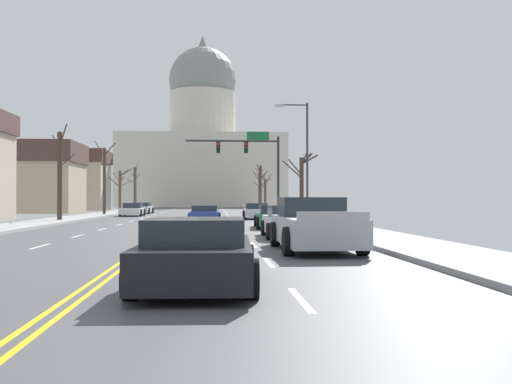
% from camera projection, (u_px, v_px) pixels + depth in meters
% --- Properties ---
extents(ground, '(20.00, 180.00, 0.20)m').
position_uv_depth(ground, '(176.00, 226.00, 32.62)').
color(ground, '#4C4C51').
extents(signal_gantry, '(7.91, 0.41, 7.08)m').
position_uv_depth(signal_gantry, '(253.00, 156.00, 48.21)').
color(signal_gantry, '#28282D').
rests_on(signal_gantry, ground).
extents(street_lamp_right, '(2.16, 0.24, 7.64)m').
position_uv_depth(street_lamp_right, '(303.00, 151.00, 36.99)').
color(street_lamp_right, '#333338').
rests_on(street_lamp_right, ground).
extents(capitol_building, '(30.95, 18.67, 33.21)m').
position_uv_depth(capitol_building, '(203.00, 147.00, 110.36)').
color(capitol_building, beige).
rests_on(capitol_building, ground).
extents(sedan_near_00, '(2.17, 4.42, 1.22)m').
position_uv_depth(sedan_near_00, '(256.00, 212.00, 43.98)').
color(sedan_near_00, silver).
rests_on(sedan_near_00, ground).
extents(sedan_near_01, '(2.09, 4.36, 1.12)m').
position_uv_depth(sedan_near_01, '(205.00, 214.00, 37.16)').
color(sedan_near_01, navy).
rests_on(sedan_near_01, ground).
extents(sedan_near_02, '(2.20, 4.58, 1.23)m').
position_uv_depth(sedan_near_02, '(275.00, 217.00, 30.44)').
color(sedan_near_02, '#1E7247').
rests_on(sedan_near_02, ground).
extents(sedan_near_03, '(2.10, 4.34, 1.30)m').
position_uv_depth(sedan_near_03, '(289.00, 222.00, 23.05)').
color(sedan_near_03, silver).
rests_on(sedan_near_03, ground).
extents(pickup_truck_near_04, '(2.37, 5.26, 1.60)m').
position_uv_depth(pickup_truck_near_04, '(314.00, 226.00, 17.34)').
color(pickup_truck_near_04, '#ADB2B7').
rests_on(pickup_truck_near_04, ground).
extents(sedan_near_05, '(2.21, 4.35, 1.22)m').
position_uv_depth(sedan_near_05, '(197.00, 254.00, 10.09)').
color(sedan_near_05, black).
rests_on(sedan_near_05, ground).
extents(sedan_oncoming_00, '(2.04, 4.55, 1.19)m').
position_uv_depth(sedan_oncoming_00, '(133.00, 210.00, 51.49)').
color(sedan_oncoming_00, silver).
rests_on(sedan_oncoming_00, ground).
extents(sedan_oncoming_01, '(2.13, 4.51, 1.17)m').
position_uv_depth(sedan_oncoming_01, '(142.00, 208.00, 59.89)').
color(sedan_oncoming_01, silver).
rests_on(sedan_oncoming_01, ground).
extents(flank_building_00, '(12.04, 8.75, 7.71)m').
position_uv_depth(flank_building_00, '(24.00, 177.00, 62.71)').
color(flank_building_00, tan).
rests_on(flank_building_00, ground).
extents(flank_building_02, '(10.71, 7.80, 7.97)m').
position_uv_depth(flank_building_02, '(67.00, 180.00, 75.79)').
color(flank_building_02, '#B2A38E').
rests_on(flank_building_02, ground).
extents(bare_tree_00, '(2.15, 1.95, 5.52)m').
position_uv_depth(bare_tree_00, '(261.00, 186.00, 69.74)').
color(bare_tree_00, '#423328').
rests_on(bare_tree_00, ground).
extents(bare_tree_01, '(2.07, 1.91, 6.74)m').
position_uv_depth(bare_tree_01, '(104.00, 178.00, 52.44)').
color(bare_tree_01, '#423328').
rests_on(bare_tree_01, ground).
extents(bare_tree_02, '(1.89, 1.71, 5.24)m').
position_uv_depth(bare_tree_02, '(260.00, 190.00, 82.42)').
color(bare_tree_02, brown).
rests_on(bare_tree_02, ground).
extents(bare_tree_03, '(1.80, 2.29, 6.10)m').
position_uv_depth(bare_tree_03, '(135.00, 187.00, 76.66)').
color(bare_tree_03, brown).
rests_on(bare_tree_03, ground).
extents(bare_tree_04, '(1.74, 2.07, 4.79)m').
position_uv_depth(bare_tree_04, '(265.00, 193.00, 76.14)').
color(bare_tree_04, '#4C3D2D').
rests_on(bare_tree_04, ground).
extents(bare_tree_05, '(2.39, 1.62, 4.83)m').
position_uv_depth(bare_tree_05, '(120.00, 189.00, 63.91)').
color(bare_tree_05, brown).
rests_on(bare_tree_05, ground).
extents(bare_tree_06, '(2.28, 1.75, 4.71)m').
position_uv_depth(bare_tree_06, '(302.00, 184.00, 38.22)').
color(bare_tree_06, '#423328').
rests_on(bare_tree_06, ground).
extents(bare_tree_07, '(1.89, 2.05, 6.44)m').
position_uv_depth(bare_tree_07, '(60.00, 174.00, 38.58)').
color(bare_tree_07, '#423328').
rests_on(bare_tree_07, ground).
extents(pedestrian_00, '(0.35, 0.34, 1.57)m').
position_uv_depth(pedestrian_00, '(319.00, 207.00, 35.90)').
color(pedestrian_00, black).
rests_on(pedestrian_00, ground).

